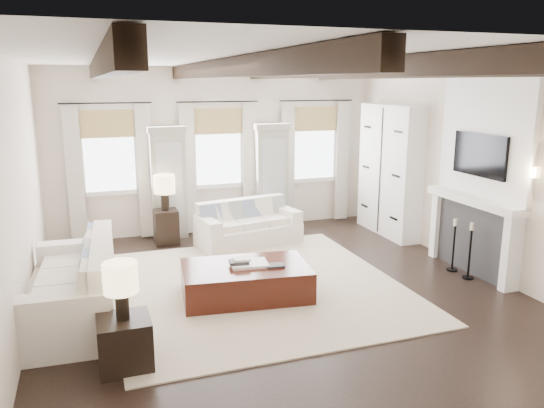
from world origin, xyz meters
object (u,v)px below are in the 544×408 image
object	(u,v)px
sofa_back	(247,226)
side_table_front	(125,343)
side_table_back	(166,227)
sofa_left	(77,288)
ottoman	(246,281)

from	to	relation	value
sofa_back	side_table_front	distance (m)	4.49
sofa_back	side_table_back	distance (m)	1.49
sofa_back	side_table_front	bearing A→B (deg)	-123.24
side_table_front	sofa_left	bearing A→B (deg)	108.40
sofa_left	side_table_front	bearing A→B (deg)	-71.60
sofa_back	ottoman	size ratio (longest dim) A/B	1.15
sofa_back	sofa_left	size ratio (longest dim) A/B	0.85
side_table_front	side_table_back	distance (m)	4.37
sofa_left	side_table_front	xyz separation A→B (m)	(0.47, -1.40, -0.13)
sofa_left	ottoman	bearing A→B (deg)	-1.11
side_table_back	sofa_left	bearing A→B (deg)	-118.16
ottoman	side_table_back	xyz separation A→B (m)	(-0.66, 2.88, 0.09)
sofa_left	side_table_back	world-z (taller)	sofa_left
side_table_back	ottoman	bearing A→B (deg)	-77.03
sofa_back	side_table_front	world-z (taller)	sofa_back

